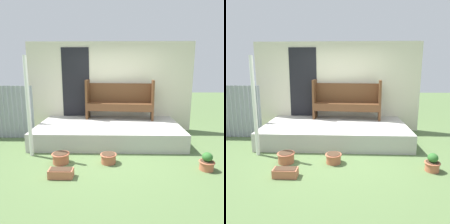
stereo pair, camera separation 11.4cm
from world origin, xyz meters
The scene contains 9 objects.
ground_plane centered at (0.00, 0.00, 0.00)m, with size 24.00×24.00×0.00m, color #516B3D.
porch_slab centered at (-0.08, 0.95, 0.21)m, with size 3.64×1.91×0.43m.
house_wall centered at (-0.12, 1.94, 1.31)m, with size 4.84×0.08×2.60m.
support_post centered at (-1.71, -0.12, 1.06)m, with size 0.08×0.08×2.12m.
bench centered at (0.22, 1.60, 0.99)m, with size 1.92×0.54×1.11m.
flower_pot_left centered at (-0.98, -0.50, 0.12)m, with size 0.36×0.36×0.21m.
flower_pot_middle centered at (-0.03, -0.47, 0.11)m, with size 0.33×0.33×0.20m.
flower_pot_right centered at (1.81, -0.73, 0.15)m, with size 0.29×0.29×0.34m.
planter_box_rect centered at (-0.83, -1.07, 0.08)m, with size 0.42×0.20×0.16m.
Camera 1 is at (0.13, -4.54, 1.89)m, focal length 35.00 mm.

